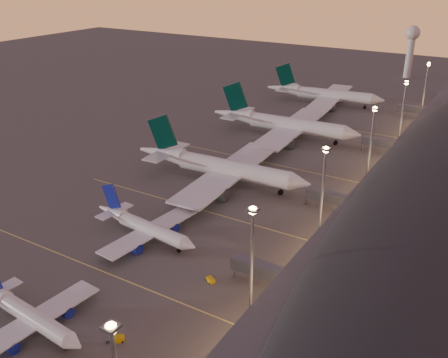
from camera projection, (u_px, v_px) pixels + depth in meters
ground at (124, 265)px, 125.10m from camera, size 700.00×700.00×0.00m
airliner_narrow_south at (28, 314)px, 102.79m from camera, size 33.46×29.97×11.95m
airliner_narrow_north at (144, 227)px, 136.00m from camera, size 36.31×32.59×12.96m
airliner_wide_near at (219, 167)px, 169.76m from camera, size 65.43×59.66×20.94m
airliner_wide_mid at (284, 124)px, 213.73m from camera, size 67.06×61.12×21.46m
airliner_wide_far at (324, 94)px, 262.03m from camera, size 62.49×57.27×19.99m
terminal_building at (443, 184)px, 148.81m from camera, size 56.35×255.00×17.46m
light_masts at (353, 148)px, 151.72m from camera, size 2.20×217.20×25.90m
radar_tower at (411, 43)px, 314.77m from camera, size 9.00×9.00×32.50m
lane_markings at (210, 204)px, 156.37m from camera, size 90.00×180.36×0.00m
baggage_tug_b at (116, 339)px, 99.88m from camera, size 3.64×3.23×1.05m
baggage_tug_c at (210, 279)px, 118.68m from camera, size 3.49×2.65×0.98m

